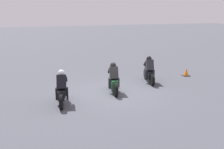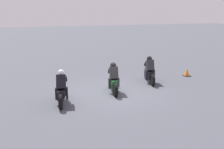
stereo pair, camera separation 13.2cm
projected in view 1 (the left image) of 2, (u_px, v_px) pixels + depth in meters
ground_plane at (112, 92)px, 13.27m from camera, size 120.00×120.00×0.00m
rider_lane_a at (149, 72)px, 14.95m from camera, size 2.01×0.67×1.51m
rider_lane_b at (114, 80)px, 13.13m from camera, size 2.02×0.64×1.51m
rider_lane_c at (62, 90)px, 11.48m from camera, size 2.01×0.67×1.51m
traffic_cone at (186, 72)px, 16.55m from camera, size 0.40×0.40×0.49m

